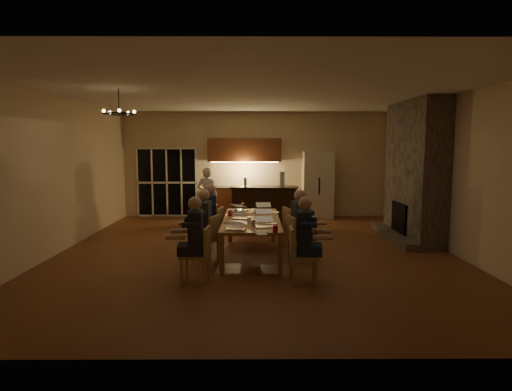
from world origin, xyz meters
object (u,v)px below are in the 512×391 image
object	(u,v)px
person_left_far	(211,216)
chair_left_far	(211,229)
laptop_d	(264,213)
mug_back	(236,210)
chair_right_near	(304,255)
plate_left	(232,227)
laptop_c	(241,213)
redcup_far	(261,206)
plate_far	(273,212)
person_left_mid	(204,226)
laptop_a	(235,223)
laptop_b	(265,221)
person_right_near	(304,239)
plate_near	(271,224)
can_silver	(253,223)
laptop_e	(241,205)
refrigerator	(318,185)
bar_bottle	(245,182)
chair_left_mid	(205,239)
chandelier	(119,114)
redcup_near	(275,229)
laptop_f	(264,206)
dining_table	(251,237)
bar_blender	(282,179)
chair_right_far	(295,228)
standing_person	(207,195)
bar_island	(265,206)
can_cola	(243,206)
mug_mid	(256,211)
redcup_mid	(230,213)
chair_left_near	(195,255)
person_right_mid	(300,226)
mug_front	(249,220)

from	to	relation	value
person_left_far	chair_left_far	bearing A→B (deg)	2.23
laptop_d	mug_back	bearing A→B (deg)	126.47
chair_right_near	plate_left	distance (m)	1.41
laptop_c	plate_left	xyz separation A→B (m)	(-0.12, -0.96, -0.10)
redcup_far	plate_far	bearing A→B (deg)	-64.84
person_left_mid	laptop_a	distance (m)	0.89
laptop_b	person_right_near	bearing A→B (deg)	-54.58
plate_near	plate_far	xyz separation A→B (m)	(0.10, 1.34, 0.00)
can_silver	laptop_e	bearing A→B (deg)	98.33
can_silver	plate_far	world-z (taller)	can_silver
person_left_far	refrigerator	bearing A→B (deg)	137.31
chair_right_near	can_silver	distance (m)	1.25
laptop_c	bar_bottle	size ratio (longest dim) A/B	1.33
can_silver	laptop_b	bearing A→B (deg)	-32.13
chair_left_mid	chandelier	distance (m)	2.76
laptop_e	redcup_near	xyz separation A→B (m)	(0.64, -2.47, -0.05)
redcup_far	plate_near	world-z (taller)	redcup_far
laptop_f	plate_far	distance (m)	0.33
dining_table	bar_bottle	xyz separation A→B (m)	(-0.18, 3.26, 0.83)
chair_right_near	bar_blender	world-z (taller)	bar_blender
laptop_c	plate_left	size ratio (longest dim) A/B	1.26
laptop_d	laptop_e	size ratio (longest dim) A/B	1.00
chair_right_far	standing_person	bearing A→B (deg)	18.64
bar_island	laptop_a	xyz separation A→B (m)	(-0.62, -4.33, 0.32)
chair_left_far	refrigerator	bearing A→B (deg)	154.82
chair_left_mid	standing_person	world-z (taller)	standing_person
person_left_mid	laptop_c	size ratio (longest dim) A/B	4.31
person_right_near	plate_left	distance (m)	1.36
laptop_e	can_cola	xyz separation A→B (m)	(0.03, 0.32, -0.05)
redcup_far	person_right_near	bearing A→B (deg)	-77.47
chair_right_near	can_silver	world-z (taller)	chair_right_near
chair_left_far	standing_person	world-z (taller)	standing_person
person_right_near	chair_right_far	bearing A→B (deg)	5.65
standing_person	mug_mid	distance (m)	3.34
laptop_d	redcup_mid	xyz separation A→B (m)	(-0.69, 0.33, -0.05)
person_right_near	redcup_near	world-z (taller)	person_right_near
chair_right_far	can_silver	size ratio (longest dim) A/B	7.42
can_silver	laptop_f	bearing A→B (deg)	82.53
redcup_near	chair_left_near	bearing A→B (deg)	-169.79
chandelier	mug_mid	xyz separation A→B (m)	(2.47, 1.08, -1.95)
laptop_f	mug_back	bearing A→B (deg)	-162.45
chair_left_mid	laptop_d	bearing A→B (deg)	131.53
redcup_mid	person_right_mid	bearing A→B (deg)	-32.48
refrigerator	plate_near	bearing A→B (deg)	-107.48
chair_left_far	plate_far	bearing A→B (deg)	109.48
mug_mid	laptop_f	bearing A→B (deg)	64.45
chair_left_mid	plate_near	size ratio (longest dim) A/B	3.78
chair_left_far	person_right_near	size ratio (longest dim) A/B	0.64
mug_front	can_cola	bearing A→B (deg)	94.89
laptop_b	laptop_f	size ratio (longest dim) A/B	1.00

